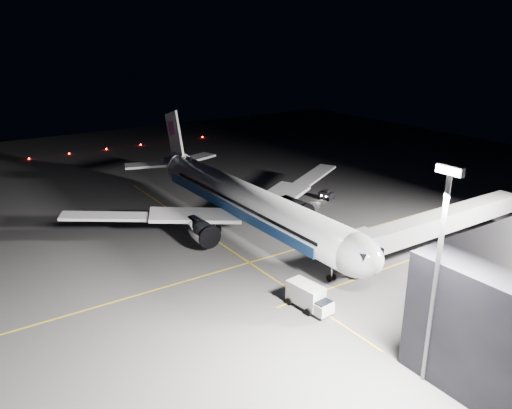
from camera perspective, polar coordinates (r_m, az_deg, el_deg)
The scene contains 13 objects.
ground at distance 81.60m, azimuth -1.07°, elevation -3.11°, with size 200.00×200.00×0.00m, color #4C4C4F.
guide_line_main at distance 74.06m, azimuth 3.14°, elevation -5.53°, with size 0.25×80.00×0.01m, color gold.
guide_line_cross at distance 78.78m, azimuth -4.75°, elevation -4.01°, with size 70.00×0.25×0.01m, color gold.
guide_line_side at distance 72.49m, azimuth 15.32°, elevation -6.80°, with size 0.25×40.00×0.01m, color gold.
airliner at distance 80.66m, azimuth -1.50°, elevation 0.53°, with size 61.48×54.22×16.64m.
jet_bridge at distance 76.65m, azimuth 19.62°, elevation -2.09°, with size 3.60×34.40×6.30m.
floodlight_mast_south at distance 45.86m, azimuth 20.12°, elevation -5.90°, with size 2.40×0.67×20.70m.
taxiway_lights at distance 144.90m, azimuth -16.74°, elevation 6.09°, with size 0.44×60.44×0.44m.
service_truck at distance 59.55m, azimuth 6.08°, elevation -10.42°, with size 6.09×3.09×2.99m.
baggage_tug at distance 97.97m, azimuth 8.01°, elevation 1.10°, with size 3.09×2.74×1.90m.
safety_cone_a at distance 85.71m, azimuth 2.33°, elevation -1.81°, with size 0.37×0.37×0.55m, color orange.
safety_cone_b at distance 85.57m, azimuth 8.81°, elevation -2.04°, with size 0.40×0.40×0.61m, color orange.
safety_cone_c at distance 89.80m, azimuth -1.68°, elevation -0.78°, with size 0.41×0.41×0.62m, color orange.
Camera 1 is at (63.66, -40.68, 30.84)m, focal length 35.00 mm.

